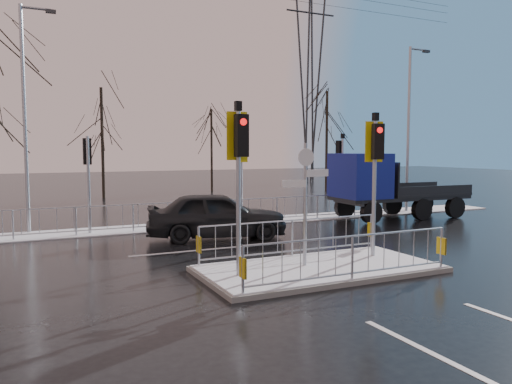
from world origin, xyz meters
name	(u,v)px	position (x,y,z in m)	size (l,w,h in m)	color
ground	(319,271)	(0.00, 0.00, 0.00)	(120.00, 120.00, 0.00)	black
snow_verge	(205,224)	(0.00, 8.60, 0.02)	(30.00, 2.00, 0.04)	white
lane_markings	(326,274)	(0.00, -0.33, 0.00)	(8.00, 11.38, 0.01)	silver
traffic_island	(318,256)	(-0.01, 0.01, 0.39)	(6.00, 3.04, 4.15)	#60615C
far_kerb_fixtures	(216,201)	(0.29, 8.09, 1.02)	(18.00, 0.65, 3.83)	#9AA0A8
car_far_lane	(217,215)	(-0.65, 5.48, 0.81)	(1.92, 4.77, 1.62)	black
flatbed_truck	(377,184)	(7.34, 6.90, 1.54)	(6.31, 2.49, 2.89)	black
tree_far_a	(102,121)	(-2.00, 22.00, 4.82)	(3.75, 3.75, 7.08)	black
tree_far_b	(211,134)	(6.00, 24.00, 4.18)	(3.25, 3.25, 6.14)	black
tree_far_c	(327,121)	(14.00, 21.00, 5.15)	(4.00, 4.00, 7.55)	black
street_lamp_right	(410,122)	(10.57, 8.50, 4.39)	(1.25, 0.18, 8.00)	#9AA0A8
street_lamp_left	(26,110)	(-6.43, 9.50, 4.49)	(1.25, 0.18, 8.20)	#9AA0A8
pylon_wires	(300,62)	(16.88, 30.00, 11.03)	(70.00, 2.38, 19.97)	#2D3033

